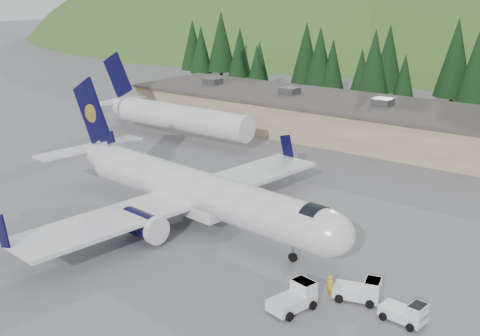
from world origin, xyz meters
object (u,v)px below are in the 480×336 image
object	(u,v)px
baggage_tug_c	(295,298)
terminal_building	(348,119)
ramp_worker	(330,286)
baggage_tug_b	(407,313)
airliner	(191,190)
second_airliner	(168,115)
baggage_tug_a	(361,291)

from	to	relation	value
baggage_tug_c	terminal_building	xyz separation A→B (m)	(-19.62, 45.07, 1.83)
terminal_building	ramp_worker	xyz separation A→B (m)	(20.71, -42.24, -1.80)
terminal_building	baggage_tug_b	bearing A→B (deg)	-58.11
airliner	ramp_worker	size ratio (longest dim) A/B	21.72
second_airliner	terminal_building	world-z (taller)	second_airliner
airliner	baggage_tug_a	distance (m)	19.18
baggage_tug_a	terminal_building	distance (m)	47.25
baggage_tug_c	second_airliner	bearing A→B (deg)	65.93
airliner	baggage_tug_b	bearing A→B (deg)	-5.06
terminal_building	ramp_worker	bearing A→B (deg)	-63.89
ramp_worker	terminal_building	bearing A→B (deg)	-59.92
airliner	baggage_tug_a	bearing A→B (deg)	-4.68
second_airliner	ramp_worker	size ratio (longest dim) A/B	16.76
terminal_building	airliner	bearing A→B (deg)	-84.01
baggage_tug_a	ramp_worker	size ratio (longest dim) A/B	2.11
second_airliner	baggage_tug_c	world-z (taller)	second_airliner
airliner	second_airliner	size ratio (longest dim) A/B	1.30
airliner	terminal_building	world-z (taller)	airliner
baggage_tug_a	baggage_tug_c	world-z (taller)	baggage_tug_c
terminal_building	ramp_worker	world-z (taller)	terminal_building
airliner	baggage_tug_a	world-z (taller)	airliner
baggage_tug_a	baggage_tug_c	xyz separation A→B (m)	(-3.05, -3.65, 0.04)
baggage_tug_b	baggage_tug_c	bearing A→B (deg)	-151.21
airliner	terminal_building	xyz separation A→B (m)	(-3.97, 37.89, -0.53)
second_airliner	baggage_tug_a	size ratio (longest dim) A/B	7.95
baggage_tug_b	terminal_building	distance (m)	49.80
baggage_tug_c	baggage_tug_b	bearing A→B (deg)	-54.86
baggage_tug_b	ramp_worker	distance (m)	5.59
ramp_worker	airliner	bearing A→B (deg)	-10.60
airliner	baggage_tug_c	distance (m)	17.37
airliner	terminal_building	distance (m)	38.10
baggage_tug_b	ramp_worker	bearing A→B (deg)	-174.25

